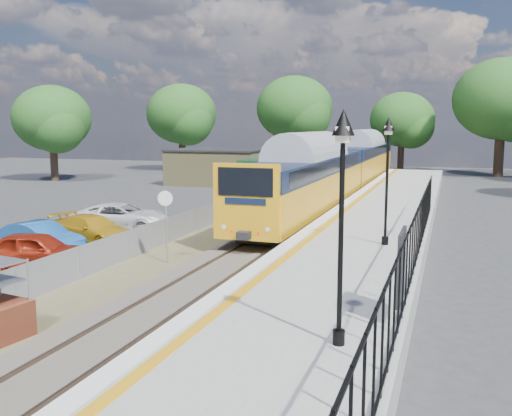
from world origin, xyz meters
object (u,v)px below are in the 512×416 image
at_px(train, 342,165).
at_px(car_red, 36,251).
at_px(victorian_lamp_north, 388,151).
at_px(victorian_lamp_south, 342,173).
at_px(speed_sign, 166,215).
at_px(car_blue, 41,238).
at_px(car_yellow, 93,230).
at_px(car_white, 121,217).

relative_size(train, car_red, 9.92).
distance_m(victorian_lamp_north, car_red, 13.13).
height_order(victorian_lamp_south, speed_sign, victorian_lamp_south).
bearing_deg(car_red, speed_sign, -78.13).
height_order(car_red, car_blue, car_red).
xyz_separation_m(victorian_lamp_north, speed_sign, (-7.80, -2.02, -2.39)).
distance_m(victorian_lamp_south, car_yellow, 17.03).
height_order(speed_sign, car_blue, speed_sign).
relative_size(train, speed_sign, 14.57).
height_order(train, car_blue, train).
bearing_deg(car_white, car_yellow, 178.34).
height_order(train, speed_sign, train).
height_order(speed_sign, car_yellow, speed_sign).
bearing_deg(speed_sign, victorian_lamp_south, -61.26).
xyz_separation_m(train, speed_sign, (-2.50, -22.27, -0.44)).
bearing_deg(car_yellow, car_red, -155.42).
height_order(victorian_lamp_north, car_blue, victorian_lamp_north).
distance_m(victorian_lamp_north, car_white, 14.23).
relative_size(victorian_lamp_south, victorian_lamp_north, 1.00).
bearing_deg(victorian_lamp_south, train, 100.31).
height_order(train, car_white, train).
xyz_separation_m(car_yellow, car_white, (-0.52, 3.19, 0.05)).
bearing_deg(car_blue, victorian_lamp_south, -109.59).
distance_m(train, speed_sign, 22.42).
bearing_deg(car_blue, car_yellow, -5.19).
distance_m(victorian_lamp_north, car_yellow, 13.28).
bearing_deg(victorian_lamp_south, speed_sign, 135.08).
bearing_deg(car_red, train, -31.64).
relative_size(victorian_lamp_north, car_red, 1.12).
height_order(victorian_lamp_south, car_yellow, victorian_lamp_south).
height_order(victorian_lamp_south, car_blue, victorian_lamp_south).
relative_size(car_blue, car_yellow, 0.93).
bearing_deg(train, car_yellow, -110.60).
xyz_separation_m(car_red, car_yellow, (-0.86, 4.66, -0.08)).
relative_size(victorian_lamp_north, car_blue, 1.15).
distance_m(speed_sign, car_white, 7.95).
distance_m(car_red, car_blue, 2.65).
xyz_separation_m(car_red, car_white, (-1.38, 7.85, -0.03)).
relative_size(victorian_lamp_south, car_white, 0.95).
height_order(victorian_lamp_south, car_white, victorian_lamp_south).
bearing_deg(car_yellow, victorian_lamp_north, -77.75).
bearing_deg(car_red, car_white, -6.59).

